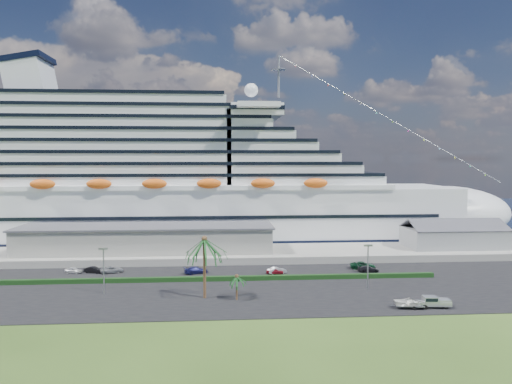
{
  "coord_description": "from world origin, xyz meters",
  "views": [
    {
      "loc": [
        -7.46,
        -81.34,
        24.19
      ],
      "look_at": [
        0.86,
        30.0,
        16.74
      ],
      "focal_mm": 35.0,
      "sensor_mm": 36.0,
      "label": 1
    }
  ],
  "objects": [
    {
      "name": "ground",
      "position": [
        0.0,
        0.0,
        0.0
      ],
      "size": [
        420.0,
        420.0,
        0.0
      ],
      "primitive_type": "plane",
      "color": "#2E4B19",
      "rests_on": "ground"
    },
    {
      "name": "asphalt_lot",
      "position": [
        0.0,
        11.0,
        0.06
      ],
      "size": [
        140.0,
        38.0,
        0.12
      ],
      "primitive_type": "cube",
      "color": "black",
      "rests_on": "ground"
    },
    {
      "name": "wharf",
      "position": [
        0.0,
        40.0,
        0.9
      ],
      "size": [
        240.0,
        20.0,
        1.8
      ],
      "primitive_type": "cube",
      "color": "gray",
      "rests_on": "ground"
    },
    {
      "name": "water",
      "position": [
        0.0,
        130.0,
        0.01
      ],
      "size": [
        420.0,
        160.0,
        0.02
      ],
      "primitive_type": "cube",
      "color": "black",
      "rests_on": "ground"
    },
    {
      "name": "cruise_ship",
      "position": [
        -21.53,
        64.0,
        16.69
      ],
      "size": [
        191.0,
        38.0,
        54.0
      ],
      "color": "silver",
      "rests_on": "ground"
    },
    {
      "name": "terminal_building",
      "position": [
        -25.0,
        40.0,
        5.01
      ],
      "size": [
        61.0,
        15.0,
        6.3
      ],
      "color": "gray",
      "rests_on": "wharf"
    },
    {
      "name": "port_shed",
      "position": [
        52.0,
        40.0,
        4.4
      ],
      "size": [
        24.0,
        12.31,
        7.37
      ],
      "color": "gray",
      "rests_on": "wharf"
    },
    {
      "name": "hedge",
      "position": [
        -8.0,
        16.0,
        0.57
      ],
      "size": [
        88.0,
        1.1,
        0.9
      ],
      "primitive_type": "cube",
      "color": "black",
      "rests_on": "asphalt_lot"
    },
    {
      "name": "lamp_post_left",
      "position": [
        -28.0,
        8.0,
        5.34
      ],
      "size": [
        1.6,
        0.35,
        8.27
      ],
      "color": "gray",
      "rests_on": "asphalt_lot"
    },
    {
      "name": "lamp_post_right",
      "position": [
        20.0,
        8.0,
        5.34
      ],
      "size": [
        1.6,
        0.35,
        8.27
      ],
      "color": "gray",
      "rests_on": "asphalt_lot"
    },
    {
      "name": "palm_tall",
      "position": [
        -10.0,
        4.0,
        9.2
      ],
      "size": [
        8.82,
        8.82,
        11.13
      ],
      "color": "#47301E",
      "rests_on": "ground"
    },
    {
      "name": "palm_short",
      "position": [
        -4.5,
        2.5,
        3.67
      ],
      "size": [
        3.53,
        3.53,
        4.56
      ],
      "color": "#47301E",
      "rests_on": "ground"
    },
    {
      "name": "parked_car_0",
      "position": [
        -38.13,
        24.94,
        0.73
      ],
      "size": [
        3.87,
        2.51,
        1.23
      ],
      "primitive_type": "imported",
      "rotation": [
        0.0,
        0.0,
        1.25
      ],
      "color": "silver",
      "rests_on": "asphalt_lot"
    },
    {
      "name": "parked_car_1",
      "position": [
        -33.99,
        24.85,
        0.78
      ],
      "size": [
        4.22,
        2.49,
        1.31
      ],
      "primitive_type": "imported",
      "rotation": [
        0.0,
        0.0,
        1.28
      ],
      "color": "black",
      "rests_on": "asphalt_lot"
    },
    {
      "name": "parked_car_2",
      "position": [
        -30.15,
        24.65,
        0.78
      ],
      "size": [
        5.16,
        3.51,
        1.31
      ],
      "primitive_type": "imported",
      "rotation": [
        0.0,
        0.0,
        1.88
      ],
      "color": "#95979D",
      "rests_on": "asphalt_lot"
    },
    {
      "name": "parked_car_3",
      "position": [
        -12.31,
        22.58,
        0.84
      ],
      "size": [
        5.38,
        3.59,
        1.45
      ],
      "primitive_type": "imported",
      "rotation": [
        0.0,
        0.0,
        1.91
      ],
      "color": "#181A54",
      "rests_on": "asphalt_lot"
    },
    {
      "name": "parked_car_4",
      "position": [
        4.12,
        20.94,
        0.73
      ],
      "size": [
        3.68,
        1.63,
        1.23
      ],
      "primitive_type": "imported",
      "rotation": [
        0.0,
        0.0,
        1.52
      ],
      "color": "maroon",
      "rests_on": "asphalt_lot"
    },
    {
      "name": "parked_car_5",
      "position": [
        4.62,
        21.36,
        0.78
      ],
      "size": [
        4.26,
        2.49,
        1.33
      ],
      "primitive_type": "imported",
      "rotation": [
        0.0,
        0.0,
        1.86
      ],
      "color": "#BABDC2",
      "rests_on": "asphalt_lot"
    },
    {
      "name": "parked_car_6",
      "position": [
        23.95,
        24.46,
        0.89
      ],
      "size": [
        5.79,
        3.19,
        1.54
      ],
      "primitive_type": "imported",
      "rotation": [
        0.0,
        0.0,
        1.45
      ],
      "color": "#0D3720",
      "rests_on": "asphalt_lot"
    },
    {
      "name": "parked_car_7",
      "position": [
        24.18,
        21.34,
        0.77
      ],
      "size": [
        4.55,
        2.02,
        1.3
      ],
      "primitive_type": "imported",
      "rotation": [
        0.0,
        0.0,
        1.53
      ],
      "color": "black",
      "rests_on": "asphalt_lot"
    },
    {
      "name": "pickup_truck",
      "position": [
        27.07,
        -4.45,
        1.14
      ],
      "size": [
        5.42,
        2.37,
        1.86
      ],
      "color": "black",
      "rests_on": "asphalt_lot"
    },
    {
      "name": "boat_trailer",
      "position": [
        23.09,
        -4.66,
        1.18
      ],
      "size": [
        5.77,
        4.21,
        1.6
      ],
      "color": "gray",
      "rests_on": "asphalt_lot"
    }
  ]
}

